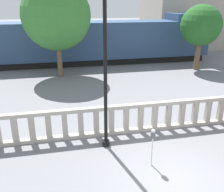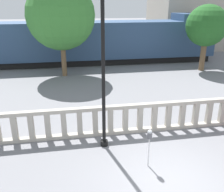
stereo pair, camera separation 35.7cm
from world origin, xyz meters
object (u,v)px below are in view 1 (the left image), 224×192
parking_meter (153,137)px  train_near (58,43)px  tree_left (201,26)px  lamppost (105,55)px  tree_right (56,15)px

parking_meter → train_near: (-2.72, 15.02, 0.79)m
tree_left → parking_meter: bearing=-125.4°
tree_left → lamppost: bearing=-133.5°
parking_meter → tree_left: tree_left is taller
lamppost → tree_right: (-1.46, 9.83, 0.77)m
parking_meter → tree_left: 13.72m
lamppost → parking_meter: (1.22, -1.47, -2.36)m
tree_right → tree_left: bearing=-1.5°
tree_left → tree_right: size_ratio=0.75×
tree_left → train_near: bearing=159.3°
train_near → tree_right: 4.39m
lamppost → tree_left: 13.17m
train_near → tree_right: tree_right is taller
lamppost → parking_meter: 3.03m
lamppost → tree_left: lamppost is taller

